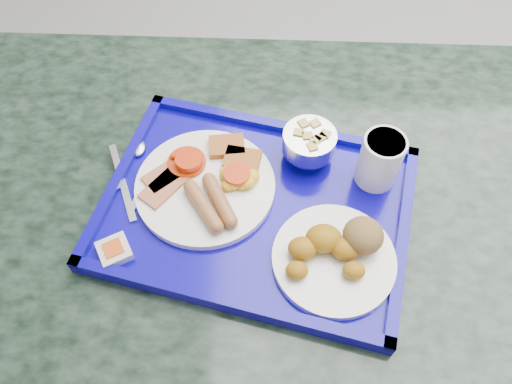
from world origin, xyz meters
TOP-DOWN VIEW (x-y plane):
  - floor at (0.00, 0.00)m, footprint 6.00×6.00m
  - table at (-0.86, -0.92)m, footprint 1.24×0.85m
  - tray at (-0.87, -0.93)m, footprint 0.54×0.45m
  - main_plate at (-0.94, -0.89)m, footprint 0.22×0.22m
  - bread_plate at (-0.75, -1.02)m, footprint 0.18×0.18m
  - fruit_bowl at (-0.78, -0.83)m, footprint 0.09×0.09m
  - juice_cup at (-0.68, -0.88)m, footprint 0.07×0.07m
  - spoon at (-1.06, -0.84)m, footprint 0.05×0.15m
  - knife at (-1.09, -0.89)m, footprint 0.07×0.15m
  - jam_packet at (-1.08, -1.01)m, footprint 0.06×0.06m

SIDE VIEW (x-z plane):
  - floor at x=0.00m, z-range 0.00..0.00m
  - table at x=-0.86m, z-range 0.18..0.94m
  - tray at x=-0.87m, z-range 0.75..0.78m
  - knife at x=-1.09m, z-range 0.77..0.77m
  - spoon at x=-1.06m, z-range 0.77..0.78m
  - jam_packet at x=-1.08m, z-range 0.77..0.79m
  - main_plate at x=-0.94m, z-range 0.76..0.80m
  - bread_plate at x=-0.75m, z-range 0.76..0.82m
  - fruit_bowl at x=-0.78m, z-range 0.78..0.84m
  - juice_cup at x=-0.68m, z-range 0.77..0.86m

